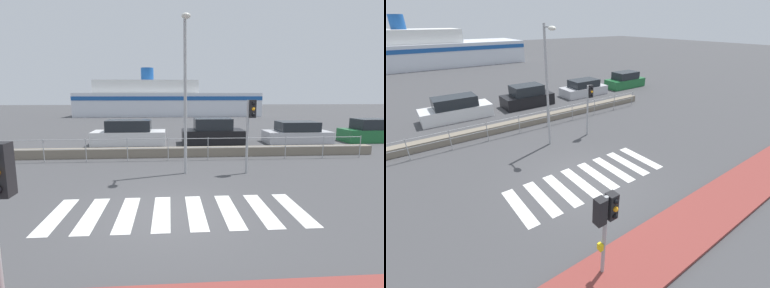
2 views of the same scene
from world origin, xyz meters
The scene contains 13 objects.
ground_plane centered at (0.00, 0.00, 0.00)m, with size 160.00×160.00×0.00m, color #424244.
sidewalk_brick centered at (0.00, -4.10, 0.06)m, with size 24.00×1.80×0.12m.
crosswalk centered at (0.30, 0.00, 0.00)m, with size 6.75×2.40×0.01m.
seawall centered at (0.00, 7.17, 0.23)m, with size 20.95×0.55×0.46m.
harbor_fence centered at (0.00, 6.30, 0.72)m, with size 18.89×0.04×1.09m.
traffic_light_near centered at (-2.18, -3.77, 1.96)m, with size 0.58×0.41×2.52m.
traffic_light_far centered at (3.19, 3.75, 2.11)m, with size 0.34×0.32×2.88m.
streetlamp centered at (0.69, 3.77, 3.67)m, with size 0.32×0.96×5.94m.
ferry_boat centered at (-0.62, 36.89, 2.12)m, with size 25.47×8.10×6.78m.
parked_car_white centered at (-2.42, 11.04, 0.65)m, with size 4.45×1.77×1.53m.
parked_car_black centered at (2.78, 11.04, 0.68)m, with size 3.85×1.86×1.60m.
parked_car_silver centered at (8.26, 11.04, 0.58)m, with size 4.12×1.86×1.35m.
parked_car_green centered at (13.40, 11.04, 0.64)m, with size 3.98×1.73×1.50m.
Camera 2 is at (-5.37, -7.14, 6.03)m, focal length 24.00 mm.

